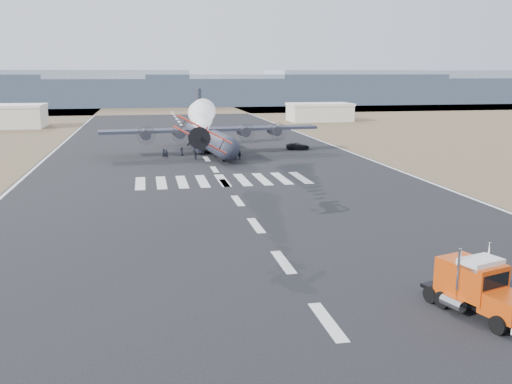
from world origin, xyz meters
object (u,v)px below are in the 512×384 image
object	(u,v)px
crew_f	(239,155)
semi_truck	(478,287)
crew_c	(229,154)
crew_d	(216,153)
crew_e	(182,151)
crew_g	(167,154)
hangar_left	(1,116)
transport_aircraft	(209,136)
support_vehicle	(298,146)
crew_a	(164,153)
hangar_right	(320,112)
crew_h	(235,155)
aerobatic_biplane	(202,136)
crew_b	(196,156)

from	to	relation	value
crew_f	semi_truck	bearing A→B (deg)	-23.04
crew_c	crew_d	xyz separation A→B (m)	(-2.32, 1.88, -0.06)
crew_e	crew_g	distance (m)	4.67
crew_d	crew_g	world-z (taller)	crew_g
crew_e	hangar_left	bearing A→B (deg)	-127.59
transport_aircraft	support_vehicle	distance (m)	18.87
support_vehicle	crew_c	bearing A→B (deg)	125.18
crew_a	crew_f	distance (m)	14.24
hangar_right	crew_h	distance (m)	89.96
semi_truck	transport_aircraft	size ratio (longest dim) A/B	0.20
crew_a	crew_f	world-z (taller)	crew_a
crew_c	aerobatic_biplane	bearing A→B (deg)	-70.35
semi_truck	support_vehicle	size ratio (longest dim) A/B	1.77
aerobatic_biplane	crew_g	world-z (taller)	aerobatic_biplane
crew_d	crew_h	bearing A→B (deg)	2.83
crew_d	crew_e	distance (m)	6.97
support_vehicle	crew_e	bearing A→B (deg)	104.48
crew_b	crew_h	world-z (taller)	crew_h
crew_a	crew_g	xyz separation A→B (m)	(0.48, -1.05, -0.01)
semi_truck	transport_aircraft	xyz separation A→B (m)	(-8.49, 81.56, 1.31)
crew_b	crew_e	xyz separation A→B (m)	(-2.17, 6.02, 0.05)
transport_aircraft	crew_f	world-z (taller)	transport_aircraft
hangar_left	crew_e	bearing A→B (deg)	-54.92
support_vehicle	crew_f	xyz separation A→B (m)	(-14.30, -11.68, 0.13)
hangar_right	aerobatic_biplane	world-z (taller)	aerobatic_biplane
crew_a	crew_g	size ratio (longest dim) A/B	1.01
hangar_left	crew_f	xyz separation A→B (m)	(57.88, -74.66, -2.60)
crew_a	hangar_right	bearing A→B (deg)	40.87
support_vehicle	crew_c	xyz separation A→B (m)	(-15.93, -10.05, 0.17)
crew_g	crew_h	size ratio (longest dim) A/B	1.01
crew_h	crew_d	bearing A→B (deg)	-14.86
hangar_right	crew_a	bearing A→B (deg)	-125.44
aerobatic_biplane	crew_c	size ratio (longest dim) A/B	3.19
hangar_right	crew_d	bearing A→B (deg)	-120.06
crew_d	hangar_left	bearing A→B (deg)	-178.09
transport_aircraft	crew_c	bearing A→B (deg)	-77.92
crew_c	crew_f	size ratio (longest dim) A/B	1.06
support_vehicle	crew_c	world-z (taller)	crew_c
crew_b	crew_f	xyz separation A→B (m)	(7.99, -0.67, 0.01)
hangar_right	crew_h	bearing A→B (deg)	-117.12
crew_a	crew_b	size ratio (longest dim) A/B	1.15
hangar_right	crew_g	distance (m)	93.29
crew_f	crew_b	bearing A→B (deg)	-121.19
transport_aircraft	support_vehicle	world-z (taller)	transport_aircraft
crew_e	crew_f	size ratio (longest dim) A/B	1.05
aerobatic_biplane	crew_g	xyz separation A→B (m)	(-1.77, 49.24, -8.54)
transport_aircraft	crew_c	xyz separation A→B (m)	(2.74, -8.88, -2.35)
crew_a	crew_g	world-z (taller)	crew_a
support_vehicle	crew_h	xyz separation A→B (m)	(-15.18, -12.08, 0.22)
transport_aircraft	crew_e	bearing A→B (deg)	-151.60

